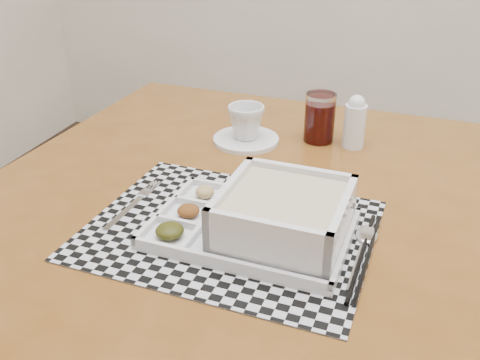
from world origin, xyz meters
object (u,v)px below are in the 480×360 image
object	(u,v)px
dining_table	(261,234)
juice_glass	(320,119)
cup	(246,122)
creamer_bottle	(355,122)
serving_tray	(274,220)

from	to	relation	value
dining_table	juice_glass	bearing A→B (deg)	80.14
dining_table	cup	world-z (taller)	cup
creamer_bottle	cup	bearing A→B (deg)	-168.08
dining_table	creamer_bottle	xyz separation A→B (m)	(0.13, 0.28, 0.14)
serving_tray	creamer_bottle	xyz separation A→B (m)	(0.07, 0.41, 0.02)
dining_table	creamer_bottle	distance (m)	0.34
serving_tray	dining_table	bearing A→B (deg)	113.78
juice_glass	serving_tray	bearing A→B (deg)	-89.08
creamer_bottle	juice_glass	bearing A→B (deg)	173.93
creamer_bottle	dining_table	bearing A→B (deg)	-114.65
cup	juice_glass	size ratio (longest dim) A/B	0.74
dining_table	cup	xyz separation A→B (m)	(-0.10, 0.23, 0.13)
cup	juice_glass	world-z (taller)	juice_glass
serving_tray	cup	size ratio (longest dim) A/B	4.02
cup	juice_glass	bearing A→B (deg)	39.70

